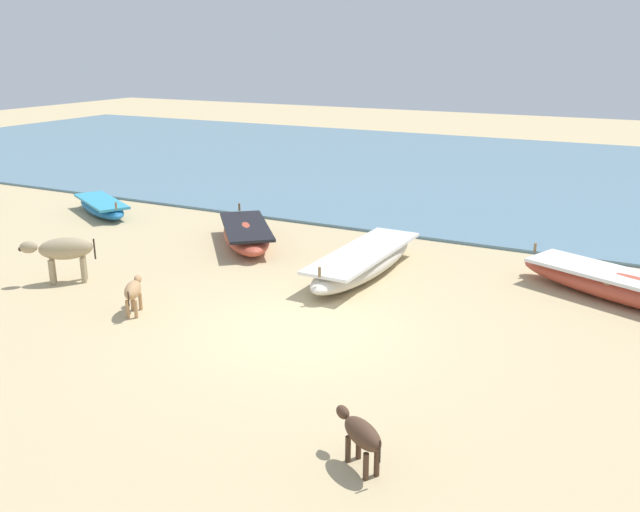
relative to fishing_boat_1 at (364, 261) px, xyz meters
name	(u,v)px	position (x,y,z in m)	size (l,w,h in m)	color
ground	(302,329)	(0.24, -3.26, -0.29)	(80.00, 80.00, 0.00)	tan
sea_water	(507,174)	(0.24, 13.20, -0.25)	(60.00, 20.00, 0.08)	slate
fishing_boat_1	(364,261)	(0.00, 0.00, 0.00)	(1.24, 4.36, 0.74)	beige
fishing_boat_2	(635,290)	(5.37, 0.74, 0.00)	(4.89, 2.83, 0.73)	#B74733
fishing_boat_3	(246,234)	(-3.50, 0.71, -0.01)	(2.93, 3.24, 0.73)	#B74733
fishing_boat_6	(102,206)	(-9.04, 1.47, -0.06)	(3.06, 2.21, 0.63)	#1E669E
cow_adult_dun	(63,250)	(-5.37, -3.34, 0.41)	(1.29, 1.18, 0.97)	tan
calf_near_tan	(133,291)	(-2.90, -4.01, 0.15)	(0.63, 0.89, 0.62)	tan
calf_far_dark	(361,434)	(2.80, -6.51, 0.15)	(0.87, 0.68, 0.62)	#4C3323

